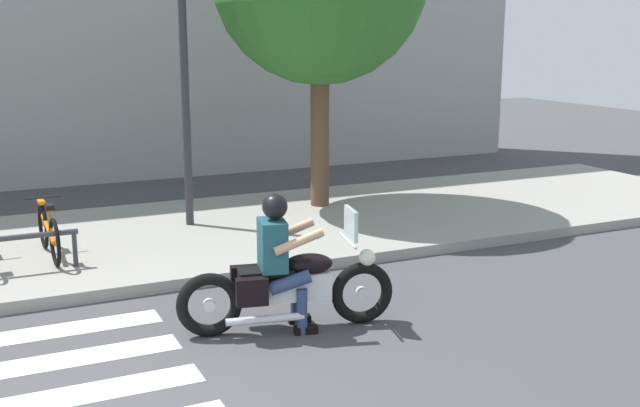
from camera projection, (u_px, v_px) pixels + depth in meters
sidewalk at (20, 255)px, 10.53m from camera, size 24.00×4.40×0.15m
crosswalk_stripe_3 at (38, 402)px, 6.48m from camera, size 2.80×0.40×0.01m
crosswalk_stripe_4 at (30, 366)px, 7.19m from camera, size 2.80×0.40×0.01m
crosswalk_stripe_5 at (23, 336)px, 7.89m from camera, size 2.80×0.40×0.01m
motorcycle at (288, 287)px, 7.98m from camera, size 2.27×0.82×1.26m
rider at (281, 253)px, 7.88m from camera, size 0.70×0.62×1.46m
bicycle_4 at (49, 232)px, 10.08m from camera, size 0.48×1.57×0.75m
street_lamp at (185, 77)px, 11.41m from camera, size 0.28×0.28×3.91m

